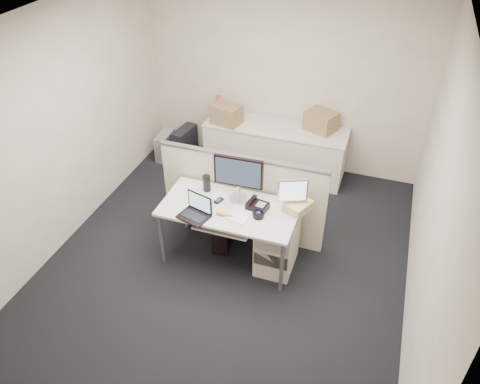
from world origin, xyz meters
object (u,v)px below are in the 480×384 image
at_px(laptop, 193,208).
at_px(monitor_main, 239,179).
at_px(desk, 229,212).
at_px(desk_phone, 258,206).

bearing_deg(laptop, monitor_main, 68.21).
height_order(desk, monitor_main, monitor_main).
height_order(desk, desk_phone, desk_phone).
distance_m(desk, monitor_main, 0.39).
bearing_deg(desk, desk_phone, 14.93).
height_order(monitor_main, desk_phone, monitor_main).
bearing_deg(desk_phone, desk, -154.91).
relative_size(laptop, desk_phone, 1.45).
height_order(laptop, desk_phone, laptop).
xyz_separation_m(monitor_main, laptop, (-0.35, -0.46, -0.15)).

